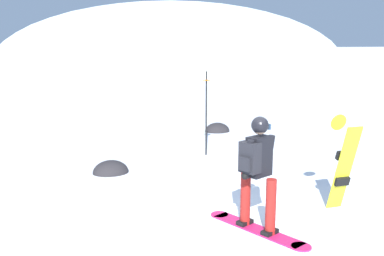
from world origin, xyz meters
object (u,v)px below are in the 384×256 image
Objects in this scene: spare_snowboard at (343,164)px; piste_marker_near at (206,107)px; snowboarder_main at (257,171)px; rock_mid at (111,173)px; rock_dark at (217,131)px.

piste_marker_near is at bearing 100.94° from spare_snowboard.
rock_mid is at bearing 113.17° from snowboarder_main.
rock_mid is (-1.59, 3.71, -0.92)m from snowboarder_main.
snowboarder_main is at bearing -66.83° from rock_mid.
spare_snowboard is 2.07× the size of rock_dark.
rock_dark is at bearing 63.12° from piste_marker_near.
snowboarder_main reaches higher than rock_dark.
rock_dark is at bearing 72.85° from snowboarder_main.
snowboarder_main is 2.22× the size of rock_dark.
rock_dark is 1.02× the size of rock_mid.
snowboarder_main is at bearing -107.15° from rock_dark.
rock_mid is at bearing -161.78° from piste_marker_near.
spare_snowboard is at bearing -46.21° from rock_mid.
spare_snowboard is 4.32m from piste_marker_near.
spare_snowboard is 2.10× the size of rock_mid.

